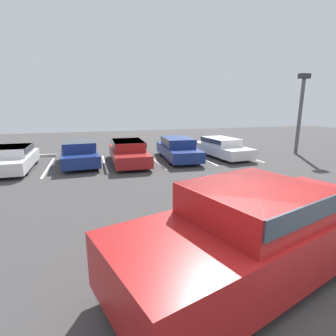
# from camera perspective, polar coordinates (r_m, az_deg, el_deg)

# --- Properties ---
(ground_plane) EXTENTS (60.00, 60.00, 0.00)m
(ground_plane) POSITION_cam_1_polar(r_m,az_deg,el_deg) (5.07, 24.99, -25.99)
(ground_plane) COLOR #423F3F
(stall_stripe_b) EXTENTS (0.12, 4.63, 0.01)m
(stall_stripe_b) POSITION_cam_1_polar(r_m,az_deg,el_deg) (14.88, -24.58, 0.20)
(stall_stripe_b) COLOR white
(stall_stripe_b) RESTS_ON ground_plane
(stall_stripe_c) EXTENTS (0.12, 4.63, 0.01)m
(stall_stripe_c) POSITION_cam_1_polar(r_m,az_deg,el_deg) (14.74, -13.59, 0.96)
(stall_stripe_c) COLOR white
(stall_stripe_c) RESTS_ON ground_plane
(stall_stripe_d) EXTENTS (0.12, 4.63, 0.01)m
(stall_stripe_d) POSITION_cam_1_polar(r_m,az_deg,el_deg) (15.15, -2.79, 1.66)
(stall_stripe_d) COLOR white
(stall_stripe_d) RESTS_ON ground_plane
(stall_stripe_e) EXTENTS (0.12, 4.63, 0.01)m
(stall_stripe_e) POSITION_cam_1_polar(r_m,az_deg,el_deg) (16.06, 7.11, 2.26)
(stall_stripe_e) COLOR white
(stall_stripe_e) RESTS_ON ground_plane
(stall_stripe_f) EXTENTS (0.12, 4.63, 0.01)m
(stall_stripe_f) POSITION_cam_1_polar(r_m,az_deg,el_deg) (17.40, 15.74, 2.72)
(stall_stripe_f) COLOR white
(stall_stripe_f) RESTS_ON ground_plane
(pickup_truck) EXTENTS (6.23, 3.69, 1.78)m
(pickup_truck) POSITION_cam_1_polar(r_m,az_deg,el_deg) (5.28, 19.92, -12.31)
(pickup_truck) COLOR #A51919
(pickup_truck) RESTS_ON ground_plane
(parked_sedan_a) EXTENTS (1.77, 4.26, 1.17)m
(parked_sedan_a) POSITION_cam_1_polar(r_m,az_deg,el_deg) (14.88, -30.76, 1.96)
(parked_sedan_a) COLOR silver
(parked_sedan_a) RESTS_ON ground_plane
(parked_sedan_b) EXTENTS (2.06, 4.36, 1.25)m
(parked_sedan_b) POSITION_cam_1_polar(r_m,az_deg,el_deg) (14.82, -18.77, 3.29)
(parked_sedan_b) COLOR navy
(parked_sedan_b) RESTS_ON ground_plane
(parked_sedan_c) EXTENTS (1.89, 4.77, 1.24)m
(parked_sedan_c) POSITION_cam_1_polar(r_m,az_deg,el_deg) (14.55, -8.63, 3.64)
(parked_sedan_c) COLOR maroon
(parked_sedan_c) RESTS_ON ground_plane
(parked_sedan_d) EXTENTS (2.02, 4.70, 1.26)m
(parked_sedan_d) POSITION_cam_1_polar(r_m,az_deg,el_deg) (15.41, 2.15, 4.41)
(parked_sedan_d) COLOR navy
(parked_sedan_d) RESTS_ON ground_plane
(parked_sedan_e) EXTENTS (2.15, 4.66, 1.15)m
(parked_sedan_e) POSITION_cam_1_polar(r_m,az_deg,el_deg) (16.57, 11.51, 4.58)
(parked_sedan_e) COLOR silver
(parked_sedan_e) RESTS_ON ground_plane
(light_post) EXTENTS (0.70, 0.36, 5.02)m
(light_post) POSITION_cam_1_polar(r_m,az_deg,el_deg) (19.05, 26.92, 11.65)
(light_post) COLOR #515156
(light_post) RESTS_ON ground_plane
(wheel_stop_curb) EXTENTS (1.73, 0.20, 0.14)m
(wheel_stop_curb) POSITION_cam_1_polar(r_m,az_deg,el_deg) (17.99, -25.87, 2.43)
(wheel_stop_curb) COLOR #B7B2A8
(wheel_stop_curb) RESTS_ON ground_plane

